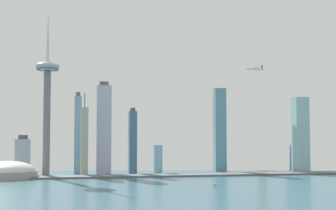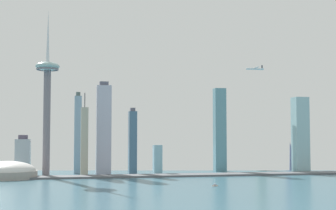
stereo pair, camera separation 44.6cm
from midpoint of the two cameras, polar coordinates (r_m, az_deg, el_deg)
waterfront_pier at (r=873.40m, az=2.79°, el=-8.05°), size 916.75×43.80×3.15m
observation_tower at (r=874.35m, az=-13.75°, el=1.73°), size 41.15×41.15×288.57m
stadium_dome at (r=857.88m, az=-18.00°, el=-7.35°), size 95.27×95.27×32.22m
skyscraper_1 at (r=985.07m, az=14.98°, el=-3.32°), size 27.14×24.78×143.99m
skyscraper_2 at (r=903.95m, az=-7.44°, el=-2.78°), size 26.34×23.57×168.04m
skyscraper_3 at (r=943.42m, az=-10.37°, el=-3.28°), size 13.15×22.37×151.83m
skyscraper_5 at (r=924.99m, az=-1.24°, el=-6.26°), size 15.37×18.65×52.87m
skyscraper_7 at (r=987.18m, az=5.95°, el=-2.84°), size 22.45×18.68×164.05m
skyscraper_8 at (r=950.64m, az=-16.39°, el=-5.62°), size 26.81×25.44×71.45m
skyscraper_9 at (r=913.43m, az=-4.12°, el=-4.26°), size 14.23×21.06×121.25m
skyscraper_10 at (r=1045.56m, az=14.18°, el=-3.22°), size 23.26×17.52×148.53m
skyscraper_11 at (r=1033.59m, az=10.63°, el=-3.12°), size 19.36×12.23×176.72m
skyscraper_12 at (r=883.51m, az=-9.62°, el=-4.15°), size 12.60×17.27×145.67m
boat_2 at (r=698.91m, az=5.40°, el=-9.19°), size 9.01×5.95×10.08m
airplane at (r=872.10m, az=9.92°, el=4.13°), size 31.91×32.83×8.30m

